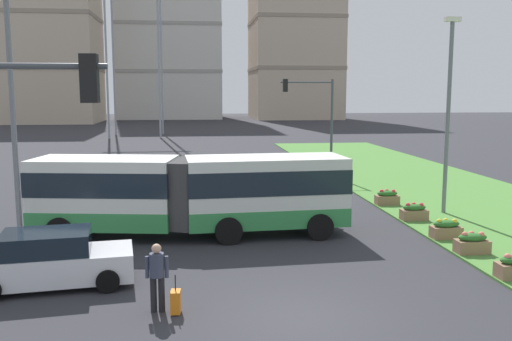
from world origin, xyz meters
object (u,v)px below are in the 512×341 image
object	(u,v)px
flower_planter_2	(446,229)
apartment_tower_westcentre	(169,7)
traffic_light_far_right	(316,111)
articulated_bus	(192,193)
streetlight_median	(448,108)
apartment_tower_west	(32,18)
car_grey_wagon	(130,175)
streetlight_left	(13,108)
rolling_suitcase	(176,302)
pedestrian_crossing	(157,273)
flower_planter_4	(387,197)
car_white_van	(51,260)
flower_planter_3	(414,212)
flower_planter_1	(472,243)
apartment_tower_centre	(294,23)

from	to	relation	value
flower_planter_2	apartment_tower_westcentre	distance (m)	105.16
traffic_light_far_right	apartment_tower_westcentre	size ratio (longest dim) A/B	0.14
articulated_bus	streetlight_median	xyz separation A→B (m)	(11.23, 2.41, 3.10)
traffic_light_far_right	apartment_tower_west	xyz separation A→B (m)	(-35.30, 69.75, 14.05)
car_grey_wagon	streetlight_left	bearing A→B (deg)	-101.32
rolling_suitcase	streetlight_left	distance (m)	9.51
flower_planter_2	streetlight_left	bearing A→B (deg)	178.24
streetlight_left	apartment_tower_westcentre	size ratio (longest dim) A/B	0.19
articulated_bus	rolling_suitcase	xyz separation A→B (m)	(-0.43, -7.61, -1.34)
pedestrian_crossing	streetlight_median	world-z (taller)	streetlight_median
articulated_bus	flower_planter_4	size ratio (longest dim) A/B	10.94
car_white_van	apartment_tower_west	xyz separation A→B (m)	(-23.46, 88.67, 17.54)
flower_planter_2	flower_planter_3	bearing A→B (deg)	90.00
traffic_light_far_right	streetlight_left	bearing A→B (deg)	-132.49
streetlight_left	flower_planter_1	bearing A→B (deg)	-8.92
articulated_bus	car_white_van	world-z (taller)	articulated_bus
rolling_suitcase	streetlight_median	size ratio (longest dim) A/B	0.11
rolling_suitcase	flower_planter_3	distance (m)	13.12
apartment_tower_westcentre	flower_planter_4	bearing A→B (deg)	-82.01
flower_planter_1	articulated_bus	bearing A→B (deg)	158.12
pedestrian_crossing	streetlight_left	distance (m)	8.79
traffic_light_far_right	streetlight_left	distance (m)	20.44
flower_planter_3	rolling_suitcase	bearing A→B (deg)	-138.05
flower_planter_3	streetlight_median	bearing A→B (deg)	33.26
rolling_suitcase	flower_planter_3	bearing A→B (deg)	41.95
rolling_suitcase	flower_planter_4	world-z (taller)	rolling_suitcase
car_grey_wagon	apartment_tower_westcentre	size ratio (longest dim) A/B	0.10
flower_planter_4	traffic_light_far_right	xyz separation A→B (m)	(-1.45, 9.29, 3.82)
streetlight_median	apartment_tower_west	bearing A→B (deg)	115.49
traffic_light_far_right	apartment_tower_westcentre	world-z (taller)	apartment_tower_westcentre
car_white_van	apartment_tower_west	bearing A→B (deg)	104.82
traffic_light_far_right	apartment_tower_centre	size ratio (longest dim) A/B	0.16
flower_planter_3	pedestrian_crossing	bearing A→B (deg)	-139.98
car_white_van	apartment_tower_westcentre	xyz separation A→B (m)	(-0.13, 105.22, 22.26)
car_white_van	rolling_suitcase	world-z (taller)	car_white_van
articulated_bus	apartment_tower_west	bearing A→B (deg)	108.18
pedestrian_crossing	traffic_light_far_right	distance (m)	23.10
flower_planter_2	streetlight_left	distance (m)	15.90
pedestrian_crossing	apartment_tower_west	xyz separation A→B (m)	(-26.53, 90.88, 17.29)
flower_planter_4	pedestrian_crossing	bearing A→B (deg)	-130.78
pedestrian_crossing	flower_planter_4	distance (m)	15.64
car_grey_wagon	car_white_van	xyz separation A→B (m)	(-0.50, -16.15, 0.00)
pedestrian_crossing	flower_planter_1	bearing A→B (deg)	19.76
flower_planter_1	traffic_light_far_right	size ratio (longest dim) A/B	0.18
apartment_tower_centre	flower_planter_3	bearing A→B (deg)	-97.45
car_grey_wagon	flower_planter_4	size ratio (longest dim) A/B	4.11
flower_planter_1	streetlight_left	world-z (taller)	streetlight_left
rolling_suitcase	apartment_tower_west	world-z (taller)	apartment_tower_west
flower_planter_2	flower_planter_3	xyz separation A→B (m)	(0.00, 2.98, 0.00)
articulated_bus	traffic_light_far_right	size ratio (longest dim) A/B	1.92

